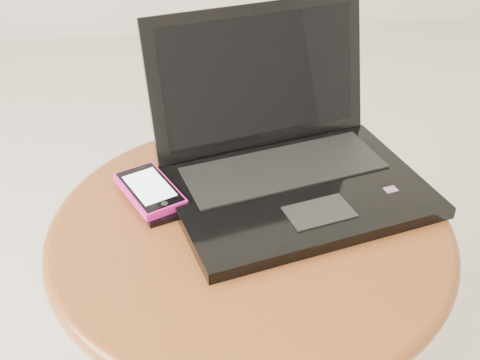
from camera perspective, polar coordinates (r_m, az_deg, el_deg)
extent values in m
cylinder|color=#4F2817|center=(1.01, 0.86, -14.27)|extent=(0.09, 0.09, 0.40)
cylinder|color=brown|center=(0.85, 0.99, -4.76)|extent=(0.55, 0.55, 0.03)
torus|color=brown|center=(0.85, 0.99, -4.76)|extent=(0.58, 0.58, 0.03)
cube|color=black|center=(0.89, 5.60, -1.12)|extent=(0.42, 0.34, 0.02)
cube|color=black|center=(0.92, 4.25, 1.17)|extent=(0.33, 0.18, 0.00)
cube|color=black|center=(0.84, 7.63, -3.05)|extent=(0.10, 0.08, 0.00)
cube|color=red|center=(0.90, 14.27, -0.88)|extent=(0.02, 0.02, 0.00)
cube|color=black|center=(0.95, 1.88, 9.87)|extent=(0.36, 0.14, 0.22)
cube|color=black|center=(0.95, 1.99, 9.82)|extent=(0.32, 0.12, 0.19)
cube|color=black|center=(0.89, -8.13, -1.82)|extent=(0.09, 0.13, 0.01)
cube|color=#C02A84|center=(0.93, -9.27, 0.13)|extent=(0.06, 0.03, 0.00)
cube|color=#D3198E|center=(0.89, -8.66, -0.97)|extent=(0.11, 0.14, 0.01)
cube|color=black|center=(0.89, -8.70, -0.61)|extent=(0.10, 0.13, 0.00)
cube|color=silver|center=(0.88, -8.70, -0.56)|extent=(0.08, 0.10, 0.00)
cylinder|color=black|center=(0.85, -7.27, -2.24)|extent=(0.01, 0.01, 0.00)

